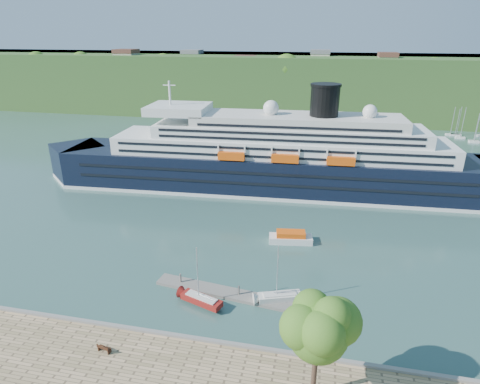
% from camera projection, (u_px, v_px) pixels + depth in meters
% --- Properties ---
extents(ground, '(400.00, 400.00, 0.00)m').
position_uv_depth(ground, '(183.00, 343.00, 45.66)').
color(ground, '#2C4E4A').
rests_on(ground, ground).
extents(far_hillside, '(400.00, 50.00, 24.00)m').
position_uv_depth(far_hillside, '(295.00, 84.00, 172.83)').
color(far_hillside, '#2A5020').
rests_on(far_hillside, ground).
extents(quay_coping, '(220.00, 0.50, 0.30)m').
position_uv_depth(quay_coping, '(182.00, 336.00, 45.05)').
color(quay_coping, slate).
rests_on(quay_coping, promenade).
extents(cruise_ship, '(104.80, 20.73, 23.38)m').
position_uv_depth(cruise_ship, '(270.00, 138.00, 86.39)').
color(cruise_ship, black).
rests_on(cruise_ship, ground).
extents(park_bench, '(1.70, 0.98, 1.03)m').
position_uv_depth(park_bench, '(104.00, 348.00, 42.94)').
color(park_bench, '#3F2212').
rests_on(park_bench, promenade).
extents(promenade_tree, '(7.29, 7.29, 12.07)m').
position_uv_depth(promenade_tree, '(317.00, 344.00, 35.77)').
color(promenade_tree, '#335C18').
rests_on(promenade_tree, promenade).
extents(floating_pontoon, '(19.56, 4.78, 0.43)m').
position_uv_depth(floating_pontoon, '(224.00, 292.00, 54.22)').
color(floating_pontoon, gray).
rests_on(floating_pontoon, ground).
extents(sailboat_red, '(6.47, 3.65, 8.07)m').
position_uv_depth(sailboat_red, '(201.00, 279.00, 50.48)').
color(sailboat_red, maroon).
rests_on(sailboat_red, ground).
extents(sailboat_white_far, '(6.44, 3.72, 8.04)m').
position_uv_depth(sailboat_white_far, '(281.00, 276.00, 51.13)').
color(sailboat_white_far, silver).
rests_on(sailboat_white_far, ground).
extents(tender_launch, '(7.56, 3.51, 2.01)m').
position_uv_depth(tender_launch, '(291.00, 237.00, 67.20)').
color(tender_launch, '#E6510D').
rests_on(tender_launch, ground).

